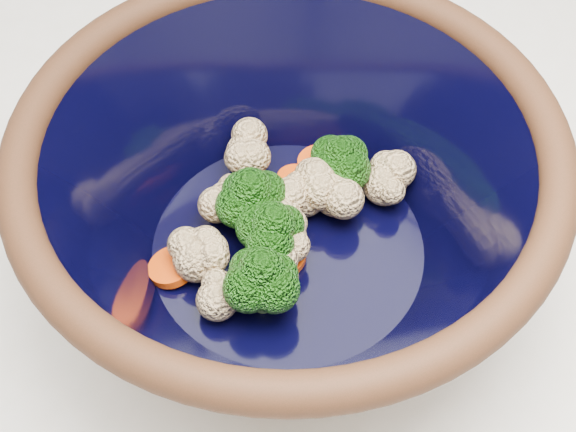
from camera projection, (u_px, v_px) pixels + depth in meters
name	position (u px, v px, depth m)	size (l,w,h in m)	color
mixing_bowl	(288.00, 203.00, 0.50)	(0.39, 0.39, 0.14)	black
vegetable_pile	(276.00, 217.00, 0.52)	(0.18, 0.14, 0.06)	#608442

